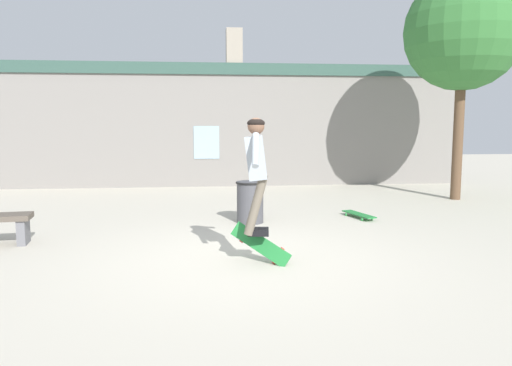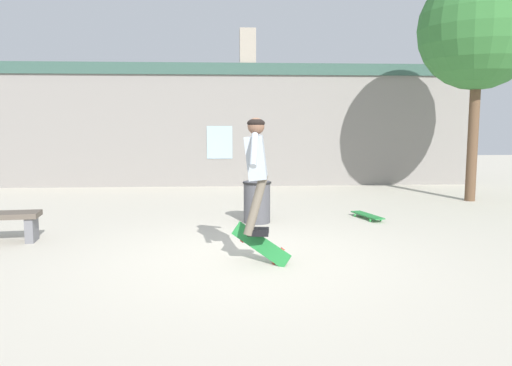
% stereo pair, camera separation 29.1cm
% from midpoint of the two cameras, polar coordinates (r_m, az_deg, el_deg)
% --- Properties ---
extents(ground_plane, '(40.00, 40.00, 0.00)m').
position_cam_midpoint_polar(ground_plane, '(6.62, -2.45, -8.70)').
color(ground_plane, beige).
extents(building_backdrop, '(14.25, 0.52, 4.33)m').
position_cam_midpoint_polar(building_backdrop, '(14.08, -4.52, 6.87)').
color(building_backdrop, gray).
rests_on(building_backdrop, ground_plane).
extents(tree_right, '(2.62, 2.62, 5.11)m').
position_cam_midpoint_polar(tree_right, '(12.50, 21.97, 15.66)').
color(tree_right, brown).
rests_on(tree_right, ground_plane).
extents(trash_bin, '(0.51, 0.51, 0.74)m').
position_cam_midpoint_polar(trash_bin, '(8.89, -1.62, -2.06)').
color(trash_bin, '#47474C').
rests_on(trash_bin, ground_plane).
extents(skater, '(0.34, 1.16, 1.47)m').
position_cam_midpoint_polar(skater, '(6.20, -1.33, 2.09)').
color(skater, '#9EA8B2').
extents(skateboard_flipping, '(0.75, 0.50, 0.52)m').
position_cam_midpoint_polar(skateboard_flipping, '(6.43, -0.77, -7.04)').
color(skateboard_flipping, '#237F38').
extents(skateboard_resting, '(0.44, 0.88, 0.08)m').
position_cam_midpoint_polar(skateboard_resting, '(9.53, 10.81, -3.54)').
color(skateboard_resting, '#237F38').
rests_on(skateboard_resting, ground_plane).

